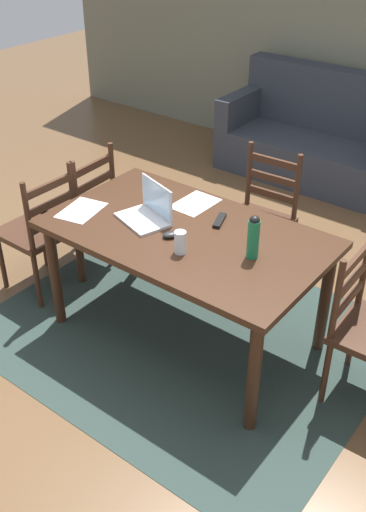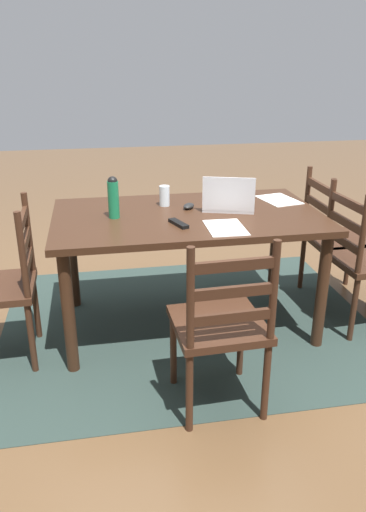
% 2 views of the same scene
% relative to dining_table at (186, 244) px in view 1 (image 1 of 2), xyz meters
% --- Properties ---
extents(ground_plane, '(14.00, 14.00, 0.00)m').
position_rel_dining_table_xyz_m(ground_plane, '(0.00, 0.00, -0.68)').
color(ground_plane, brown).
extents(area_rug, '(2.43, 1.97, 0.01)m').
position_rel_dining_table_xyz_m(area_rug, '(0.00, 0.00, -0.68)').
color(area_rug, '#283833').
rests_on(area_rug, ground).
extents(dining_table, '(1.65, 0.97, 0.77)m').
position_rel_dining_table_xyz_m(dining_table, '(0.00, 0.00, 0.00)').
color(dining_table, '#382114').
rests_on(dining_table, ground).
extents(chair_left_far, '(0.46, 0.46, 0.95)m').
position_rel_dining_table_xyz_m(chair_left_far, '(-1.11, 0.20, -0.22)').
color(chair_left_far, '#3D2316').
rests_on(chair_left_far, ground).
extents(chair_far_head, '(0.46, 0.46, 0.95)m').
position_rel_dining_table_xyz_m(chair_far_head, '(-0.00, 0.86, -0.22)').
color(chair_far_head, '#3D2316').
rests_on(chair_far_head, ground).
extents(chair_left_near, '(0.44, 0.44, 0.95)m').
position_rel_dining_table_xyz_m(chair_left_near, '(-1.11, -0.19, -0.22)').
color(chair_left_near, '#3D2316').
rests_on(chair_left_near, ground).
extents(couch, '(1.80, 0.80, 1.00)m').
position_rel_dining_table_xyz_m(couch, '(-0.46, 2.71, -0.33)').
color(couch, '#2D333D').
rests_on(couch, ground).
extents(laptop, '(0.37, 0.31, 0.23)m').
position_rel_dining_table_xyz_m(laptop, '(-0.27, -0.02, 0.15)').
color(laptop, silver).
rests_on(laptop, dining_table).
extents(water_bottle, '(0.07, 0.07, 0.25)m').
position_rel_dining_table_xyz_m(water_bottle, '(0.45, 0.00, 0.22)').
color(water_bottle, '#197247').
rests_on(water_bottle, dining_table).
extents(drinking_glass, '(0.07, 0.07, 0.13)m').
position_rel_dining_table_xyz_m(drinking_glass, '(0.11, -0.20, 0.16)').
color(drinking_glass, silver).
rests_on(drinking_glass, dining_table).
extents(computer_mouse, '(0.11, 0.12, 0.03)m').
position_rel_dining_table_xyz_m(computer_mouse, '(-0.03, -0.11, 0.11)').
color(computer_mouse, black).
rests_on(computer_mouse, dining_table).
extents(tv_remote, '(0.10, 0.17, 0.02)m').
position_rel_dining_table_xyz_m(tv_remote, '(0.09, 0.21, 0.10)').
color(tv_remote, black).
rests_on(tv_remote, dining_table).
extents(paper_stack_left, '(0.27, 0.33, 0.00)m').
position_rel_dining_table_xyz_m(paper_stack_left, '(-0.66, -0.20, 0.09)').
color(paper_stack_left, white).
rests_on(paper_stack_left, dining_table).
extents(paper_stack_right, '(0.22, 0.30, 0.00)m').
position_rel_dining_table_xyz_m(paper_stack_right, '(-0.16, 0.31, 0.09)').
color(paper_stack_right, white).
rests_on(paper_stack_right, dining_table).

